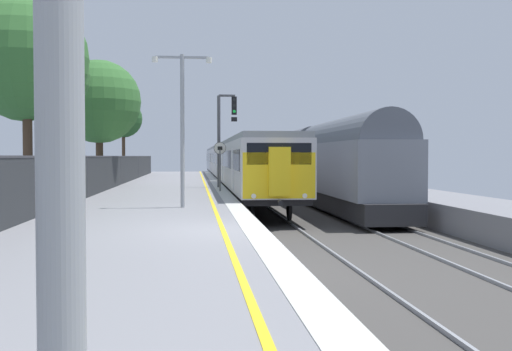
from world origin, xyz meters
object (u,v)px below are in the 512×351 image
at_px(commuter_train_at_platform, 230,161).
at_px(speed_limit_sign, 220,160).
at_px(background_tree_left, 26,63).
at_px(background_tree_right, 122,120).
at_px(freight_train_adjacent_track, 281,160).
at_px(background_tree_back, 98,104).
at_px(platform_lamp_mid, 182,116).
at_px(background_tree_centre, 48,77).
at_px(signal_gantry, 224,130).

height_order(commuter_train_at_platform, speed_limit_sign, commuter_train_at_platform).
height_order(commuter_train_at_platform, background_tree_left, background_tree_left).
xyz_separation_m(background_tree_left, background_tree_right, (0.43, 28.42, -0.53)).
height_order(commuter_train_at_platform, freight_train_adjacent_track, freight_train_adjacent_track).
xyz_separation_m(freight_train_adjacent_track, background_tree_left, (-13.59, -25.22, 3.90)).
bearing_deg(background_tree_back, platform_lamp_mid, -70.95).
xyz_separation_m(commuter_train_at_platform, background_tree_centre, (-9.71, -24.59, 4.04)).
bearing_deg(background_tree_left, freight_train_adjacent_track, 61.69).
bearing_deg(commuter_train_at_platform, signal_gantry, -94.37).
relative_size(speed_limit_sign, background_tree_left, 0.31).
height_order(commuter_train_at_platform, signal_gantry, signal_gantry).
bearing_deg(signal_gantry, background_tree_right, 111.94).
distance_m(background_tree_centre, background_tree_right, 24.30).
xyz_separation_m(speed_limit_sign, background_tree_back, (-6.61, 5.03, 3.08)).
xyz_separation_m(freight_train_adjacent_track, background_tree_back, (-12.46, -14.67, 3.20)).
bearing_deg(speed_limit_sign, background_tree_left, -144.46).
bearing_deg(background_tree_right, commuter_train_at_platform, 1.87).
xyz_separation_m(freight_train_adjacent_track, background_tree_right, (-13.16, 3.20, 3.37)).
xyz_separation_m(commuter_train_at_platform, background_tree_right, (-9.16, -0.30, 3.53)).
distance_m(commuter_train_at_platform, background_tree_right, 9.82).
height_order(speed_limit_sign, platform_lamp_mid, platform_lamp_mid).
distance_m(commuter_train_at_platform, freight_train_adjacent_track, 5.32).
height_order(commuter_train_at_platform, platform_lamp_mid, platform_lamp_mid).
relative_size(speed_limit_sign, platform_lamp_mid, 0.47).
xyz_separation_m(freight_train_adjacent_track, signal_gantry, (-5.48, -15.86, 1.77)).
xyz_separation_m(signal_gantry, speed_limit_sign, (-0.37, -3.83, -1.65)).
height_order(signal_gantry, speed_limit_sign, signal_gantry).
bearing_deg(background_tree_left, commuter_train_at_platform, 71.55).
bearing_deg(freight_train_adjacent_track, platform_lamp_mid, -104.50).
distance_m(commuter_train_at_platform, background_tree_centre, 26.74).
relative_size(freight_train_adjacent_track, background_tree_centre, 7.87).
relative_size(freight_train_adjacent_track, background_tree_back, 8.10).
xyz_separation_m(platform_lamp_mid, background_tree_centre, (-6.21, 7.94, 2.24)).
distance_m(freight_train_adjacent_track, background_tree_right, 13.96).
xyz_separation_m(commuter_train_at_platform, platform_lamp_mid, (-3.50, -32.53, 1.80)).
distance_m(platform_lamp_mid, background_tree_left, 7.52).
bearing_deg(signal_gantry, background_tree_left, -130.89).
bearing_deg(speed_limit_sign, background_tree_back, 142.76).
relative_size(freight_train_adjacent_track, background_tree_right, 8.86).
bearing_deg(signal_gantry, speed_limit_sign, -95.48).
distance_m(speed_limit_sign, background_tree_centre, 8.83).
height_order(background_tree_centre, background_tree_back, background_tree_centre).
relative_size(platform_lamp_mid, background_tree_centre, 0.70).
height_order(signal_gantry, background_tree_left, background_tree_left).
height_order(background_tree_right, background_tree_back, background_tree_back).
height_order(signal_gantry, background_tree_centre, background_tree_centre).
bearing_deg(background_tree_centre, background_tree_left, -88.28).
bearing_deg(background_tree_back, signal_gantry, -9.71).
bearing_deg(background_tree_left, platform_lamp_mid, -32.05).
height_order(freight_train_adjacent_track, speed_limit_sign, freight_train_adjacent_track).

